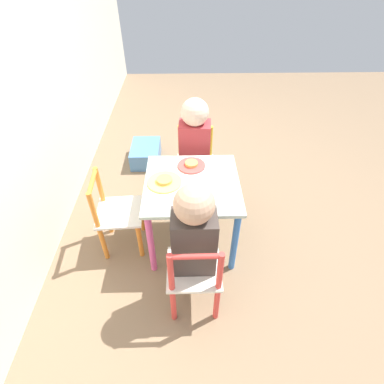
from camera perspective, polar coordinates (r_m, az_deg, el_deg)
name	(u,v)px	position (r m, az deg, el deg)	size (l,w,h in m)	color
ground_plane	(192,238)	(1.97, 0.00, -8.74)	(6.00, 6.00, 0.00)	#7F664C
kids_table	(192,193)	(1.69, 0.00, -0.25)	(0.52, 0.52, 0.47)	silver
chair_yellow	(195,166)	(2.12, 0.52, 5.06)	(0.28, 0.28, 0.52)	silver
chair_red	(195,275)	(1.50, 0.50, -15.46)	(0.26, 0.26, 0.52)	silver
chair_orange	(116,214)	(1.81, -14.27, -4.16)	(0.28, 0.28, 0.52)	silver
child_right	(195,144)	(1.96, 0.49, 9.04)	(0.22, 0.21, 0.77)	#4C608E
child_left	(194,236)	(1.36, 0.46, -8.47)	(0.22, 0.20, 0.77)	#38383D
plate_right	(191,165)	(1.76, -0.10, 5.17)	(0.16, 0.16, 0.03)	#E54C47
plate_left	(193,200)	(1.52, 0.12, -1.48)	(0.15, 0.15, 0.03)	#4C9EE0
plate_back	(165,182)	(1.64, -5.26, 2.00)	(0.19, 0.19, 0.03)	#EADB66
storage_bin	(146,153)	(2.61, -8.77, 7.28)	(0.33, 0.24, 0.14)	#4C7FB7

